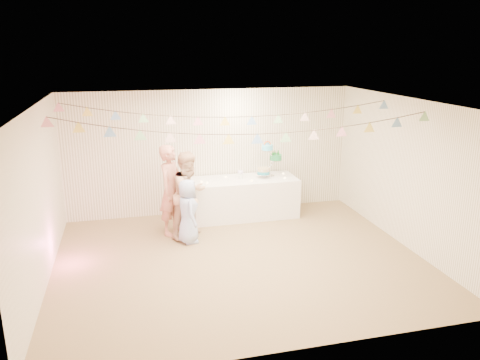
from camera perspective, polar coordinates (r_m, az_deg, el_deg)
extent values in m
plane|color=olive|center=(7.92, -0.02, -9.69)|extent=(6.00, 6.00, 0.00)
plane|color=silver|center=(7.19, -0.02, 9.34)|extent=(6.00, 6.00, 0.00)
plane|color=white|center=(9.82, -3.52, 3.42)|extent=(6.00, 6.00, 0.00)
plane|color=white|center=(5.21, 6.64, -8.31)|extent=(6.00, 6.00, 0.00)
plane|color=white|center=(7.37, -23.33, -2.19)|extent=(5.00, 5.00, 0.00)
plane|color=white|center=(8.65, 19.67, 0.76)|extent=(5.00, 5.00, 0.00)
cube|color=white|center=(9.72, 0.50, -2.14)|extent=(2.17, 0.87, 0.81)
cylinder|color=white|center=(9.47, -2.14, -0.41)|extent=(0.33, 0.33, 0.02)
imported|color=tan|center=(8.80, -8.37, -1.21)|extent=(0.69, 0.75, 1.71)
imported|color=tan|center=(8.61, -6.18, -1.82)|extent=(1.00, 0.98, 1.63)
imported|color=#A7BAED|center=(8.44, -6.37, -3.80)|extent=(0.43, 0.61, 1.18)
cylinder|color=#FFD88C|center=(9.30, -4.04, -0.32)|extent=(0.04, 0.04, 0.03)
cylinder|color=#FFD88C|center=(9.69, -1.76, 0.40)|extent=(0.04, 0.04, 0.03)
cylinder|color=#FFD88C|center=(9.42, 1.43, -0.06)|extent=(0.04, 0.04, 0.03)
cylinder|color=#FFD88C|center=(9.89, 2.16, 0.72)|extent=(0.04, 0.04, 0.03)
cylinder|color=#FFD88C|center=(9.67, 5.49, 0.28)|extent=(0.04, 0.04, 0.03)
cylinder|color=#FFD88C|center=(9.99, 5.30, 0.81)|extent=(0.04, 0.04, 0.03)
cylinder|color=#FFD88C|center=(9.37, -4.72, -0.20)|extent=(0.04, 0.04, 0.03)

